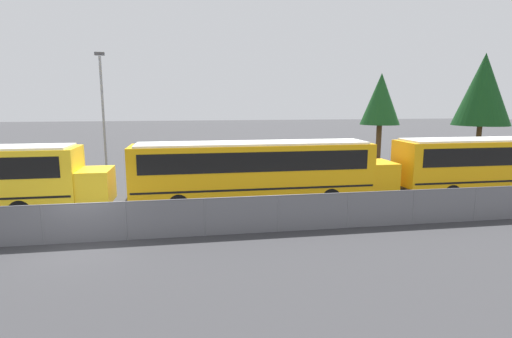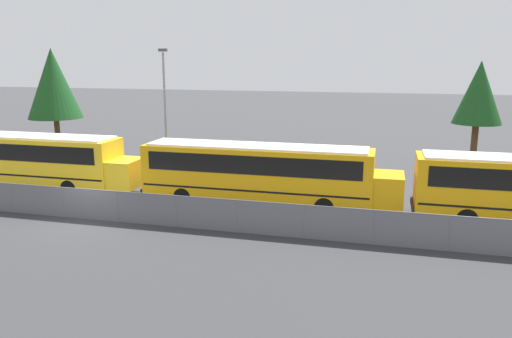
% 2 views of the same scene
% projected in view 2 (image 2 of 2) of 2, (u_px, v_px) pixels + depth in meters
% --- Properties ---
extents(ground_plane, '(200.00, 200.00, 0.00)m').
position_uv_depth(ground_plane, '(91.00, 219.00, 24.58)').
color(ground_plane, '#38383A').
extents(road_strip, '(103.30, 12.00, 0.01)m').
position_uv_depth(road_strip, '(2.00, 267.00, 18.91)').
color(road_strip, '#333335').
rests_on(road_strip, ground_plane).
extents(fence, '(69.37, 0.07, 1.56)m').
position_uv_depth(fence, '(90.00, 204.00, 24.41)').
color(fence, '#9EA0A5').
rests_on(fence, ground_plane).
extents(school_bus_1, '(13.87, 2.46, 3.29)m').
position_uv_depth(school_bus_1, '(27.00, 157.00, 30.17)').
color(school_bus_1, yellow).
rests_on(school_bus_1, ground_plane).
extents(school_bus_2, '(13.87, 2.46, 3.29)m').
position_uv_depth(school_bus_2, '(262.00, 170.00, 26.57)').
color(school_bus_2, orange).
rests_on(school_bus_2, ground_plane).
extents(light_pole, '(0.60, 0.24, 8.44)m').
position_uv_depth(light_pole, '(165.00, 104.00, 35.51)').
color(light_pole, gray).
rests_on(light_pole, ground_plane).
extents(tree_0, '(3.25, 3.25, 7.64)m').
position_uv_depth(tree_0, '(479.00, 93.00, 33.51)').
color(tree_0, '#51381E').
rests_on(tree_0, ground_plane).
extents(tree_2, '(4.37, 4.37, 8.62)m').
position_uv_depth(tree_2, '(53.00, 84.00, 40.80)').
color(tree_2, '#51381E').
rests_on(tree_2, ground_plane).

